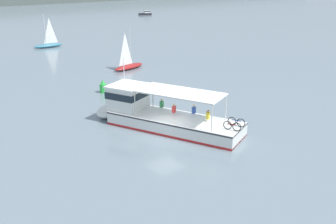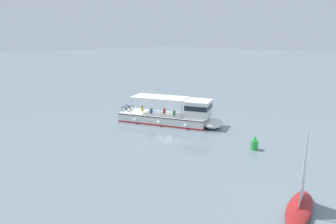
# 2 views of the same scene
# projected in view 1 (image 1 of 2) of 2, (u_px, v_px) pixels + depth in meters

# --- Properties ---
(ground_plane) EXTENTS (400.00, 400.00, 0.00)m
(ground_plane) POSITION_uv_depth(u_px,v_px,m) (165.00, 136.00, 30.11)
(ground_plane) COLOR slate
(ferry_main) EXTENTS (8.14, 12.83, 5.32)m
(ferry_main) POSITION_uv_depth(u_px,v_px,m) (157.00, 114.00, 31.74)
(ferry_main) COLOR white
(ferry_main) RESTS_ON ground
(sailboat_near_port) EXTENTS (5.00, 2.56, 5.40)m
(sailboat_near_port) POSITION_uv_depth(u_px,v_px,m) (129.00, 65.00, 50.58)
(sailboat_near_port) COLOR maroon
(sailboat_near_port) RESTS_ON ground
(sailboat_off_stern) EXTENTS (4.83, 1.51, 5.40)m
(sailboat_off_stern) POSITION_uv_depth(u_px,v_px,m) (48.00, 44.00, 65.04)
(sailboat_off_stern) COLOR teal
(sailboat_off_stern) RESTS_ON ground
(motorboat_horizon_east) EXTENTS (3.83, 2.52, 1.26)m
(motorboat_horizon_east) POSITION_uv_depth(u_px,v_px,m) (146.00, 13.00, 113.14)
(motorboat_horizon_east) COLOR #232328
(motorboat_horizon_east) RESTS_ON ground
(channel_buoy) EXTENTS (0.70, 0.70, 1.40)m
(channel_buoy) POSITION_uv_depth(u_px,v_px,m) (103.00, 87.00, 40.80)
(channel_buoy) COLOR green
(channel_buoy) RESTS_ON ground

